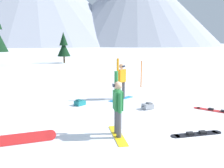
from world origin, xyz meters
TOP-DOWN VIEW (x-y plane):
  - ground_plane at (0.00, 0.00)m, footprint 800.00×800.00m
  - snowboarder_foreground at (-1.00, 0.02)m, footprint 0.49×1.61m
  - snowboarder_midground at (0.71, 4.29)m, footprint 1.46×0.93m
  - loose_snowboard_far_spare at (3.68, 1.11)m, footprint 1.31×1.68m
  - loose_snowboard_near_left at (-3.72, 0.35)m, footprint 1.87×0.19m
  - loose_snowboard_near_right at (1.30, -0.65)m, footprint 1.70×0.42m
  - backpack_teal at (-1.43, 3.82)m, footprint 0.54×0.50m
  - backpack_grey at (1.16, 2.31)m, footprint 0.55×0.40m
  - trail_marker_pole at (2.99, 6.85)m, footprint 0.06×0.06m
  - pine_tree_short at (0.61, 25.93)m, footprint 1.75×1.75m
  - peak_north_spur at (73.42, 166.94)m, footprint 127.76×127.76m

SIDE VIEW (x-z plane):
  - ground_plane at x=0.00m, z-range 0.00..0.00m
  - loose_snowboard_far_spare at x=3.68m, z-range -0.02..0.07m
  - loose_snowboard_near_right at x=1.30m, z-range -0.02..0.07m
  - backpack_teal at x=-1.43m, z-range -0.02..0.25m
  - backpack_grey at x=1.16m, z-range -0.01..0.27m
  - loose_snowboard_near_left at x=-3.72m, z-range 0.00..0.28m
  - trail_marker_pole at x=2.99m, z-range 0.00..1.64m
  - snowboarder_foreground at x=-1.00m, z-range -0.07..1.86m
  - snowboarder_midground at x=0.71m, z-range -0.05..1.96m
  - pine_tree_short at x=0.61m, z-range 0.19..4.31m
  - peak_north_spur at x=73.42m, z-range 1.42..64.66m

